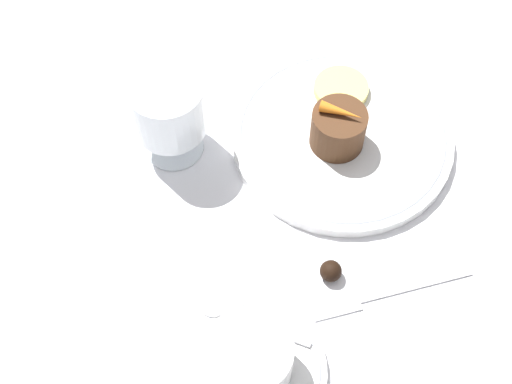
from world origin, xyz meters
TOP-DOWN VIEW (x-y plane):
  - ground_plane at (0.00, 0.00)m, footprint 3.00×3.00m
  - dinner_plate at (-0.01, -0.01)m, footprint 0.25×0.25m
  - saucer at (-0.24, 0.16)m, footprint 0.14×0.14m
  - coffee_cup at (-0.24, 0.16)m, footprint 0.11×0.08m
  - spoon at (-0.19, 0.16)m, footprint 0.08×0.10m
  - wine_glass at (0.04, 0.17)m, footprint 0.08×0.08m
  - fork at (-0.20, 0.02)m, footprint 0.02×0.17m
  - dessert_cake at (-0.02, 0.00)m, footprint 0.06×0.06m
  - carrot_garnish at (-0.02, 0.00)m, footprint 0.04×0.04m
  - pineapple_slice at (0.05, -0.03)m, footprint 0.06×0.06m
  - chocolate_truffle at (-0.16, 0.06)m, footprint 0.02×0.02m

SIDE VIEW (x-z plane):
  - ground_plane at x=0.00m, z-range 0.00..0.00m
  - fork at x=-0.20m, z-range 0.00..0.01m
  - saucer at x=-0.24m, z-range 0.00..0.01m
  - dinner_plate at x=-0.01m, z-range 0.00..0.02m
  - chocolate_truffle at x=-0.16m, z-range 0.00..0.02m
  - spoon at x=-0.19m, z-range 0.01..0.01m
  - pineapple_slice at x=0.05m, z-range 0.01..0.02m
  - dessert_cake at x=-0.02m, z-range 0.01..0.06m
  - coffee_cup at x=-0.24m, z-range 0.01..0.07m
  - wine_glass at x=0.04m, z-range 0.01..0.12m
  - carrot_garnish at x=-0.02m, z-range 0.06..0.07m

